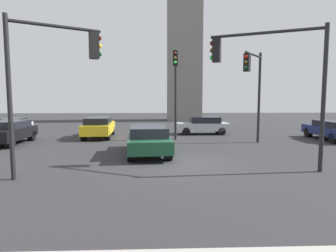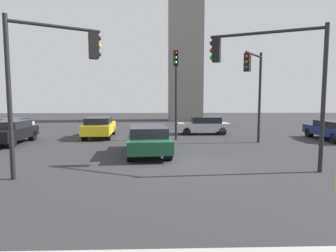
{
  "view_description": "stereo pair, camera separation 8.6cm",
  "coord_description": "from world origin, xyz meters",
  "views": [
    {
      "loc": [
        -1.05,
        -11.89,
        2.79
      ],
      "look_at": [
        -0.53,
        2.11,
        1.43
      ],
      "focal_mm": 30.21,
      "sensor_mm": 36.0,
      "label": 1
    },
    {
      "loc": [
        -0.96,
        -11.89,
        2.79
      ],
      "look_at": [
        -0.53,
        2.11,
        1.43
      ],
      "focal_mm": 30.21,
      "sensor_mm": 36.0,
      "label": 2
    }
  ],
  "objects": [
    {
      "name": "traffic_light_0",
      "position": [
        4.69,
        4.92,
        3.94
      ],
      "size": [
        1.7,
        2.13,
        5.64
      ],
      "rotation": [
        0.0,
        0.0,
        -2.23
      ],
      "color": "black",
      "rests_on": "ground_plane"
    },
    {
      "name": "traffic_light_1",
      "position": [
        0.17,
        7.23,
        4.11
      ],
      "size": [
        0.39,
        0.49,
        5.98
      ],
      "rotation": [
        0.0,
        0.0,
        -1.81
      ],
      "color": "black",
      "rests_on": "ground_plane"
    },
    {
      "name": "car_5",
      "position": [
        -1.53,
        2.22,
        0.77
      ],
      "size": [
        2.4,
        4.95,
        1.43
      ],
      "rotation": [
        0.0,
        0.0,
        1.65
      ],
      "color": "#19472D",
      "rests_on": "ground_plane"
    },
    {
      "name": "skyline_tower",
      "position": [
        2.34,
        24.67,
        11.32
      ],
      "size": [
        4.2,
        4.2,
        22.64
      ],
      "primitive_type": "cube",
      "color": "gray",
      "rests_on": "ground_plane"
    },
    {
      "name": "traffic_light_3",
      "position": [
        3.36,
        -0.68,
        4.05
      ],
      "size": [
        4.07,
        2.0,
        5.54
      ],
      "rotation": [
        0.0,
        0.0,
        2.71
      ],
      "color": "black",
      "rests_on": "ground_plane"
    },
    {
      "name": "traffic_light_2",
      "position": [
        -4.79,
        -1.46,
        3.98
      ],
      "size": [
        2.92,
        1.71,
        5.58
      ],
      "rotation": [
        0.0,
        0.0,
        0.5
      ],
      "color": "black",
      "rests_on": "ground_plane"
    },
    {
      "name": "car_0",
      "position": [
        -5.29,
        8.5,
        0.78
      ],
      "size": [
        2.12,
        4.53,
        1.46
      ],
      "rotation": [
        0.0,
        0.0,
        1.63
      ],
      "color": "yellow",
      "rests_on": "ground_plane"
    },
    {
      "name": "ground_plane",
      "position": [
        0.0,
        0.0,
        0.0
      ],
      "size": [
        87.26,
        87.26,
        0.0
      ],
      "primitive_type": "plane",
      "color": "#2D2D30"
    },
    {
      "name": "car_3",
      "position": [
        -12.41,
        10.23,
        0.69
      ],
      "size": [
        1.81,
        4.07,
        1.26
      ],
      "rotation": [
        0.0,
        0.0,
        -1.6
      ],
      "color": "#ADB2B7",
      "rests_on": "ground_plane"
    },
    {
      "name": "car_4",
      "position": [
        10.68,
        6.57,
        0.72
      ],
      "size": [
        1.91,
        4.37,
        1.31
      ],
      "rotation": [
        0.0,
        0.0,
        1.58
      ],
      "color": "navy",
      "rests_on": "ground_plane"
    },
    {
      "name": "car_2",
      "position": [
        2.54,
        10.14,
        0.72
      ],
      "size": [
        4.03,
        1.71,
        1.37
      ],
      "rotation": [
        0.0,
        0.0,
        3.15
      ],
      "color": "#ADB2B7",
      "rests_on": "ground_plane"
    },
    {
      "name": "car_1",
      "position": [
        -10.21,
        5.67,
        0.77
      ],
      "size": [
        2.07,
        4.39,
        1.43
      ],
      "rotation": [
        0.0,
        0.0,
        -1.54
      ],
      "color": "black",
      "rests_on": "ground_plane"
    }
  ]
}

